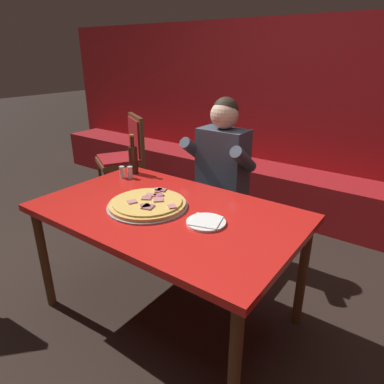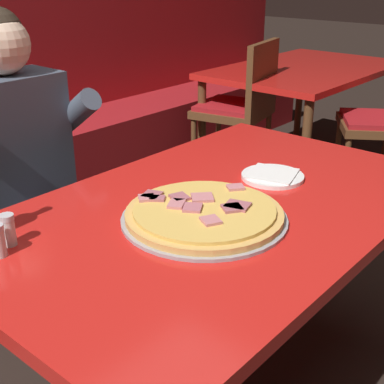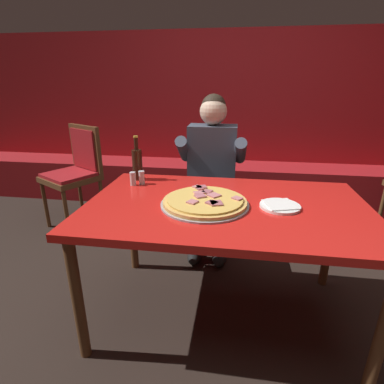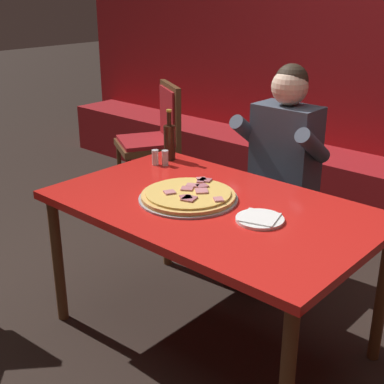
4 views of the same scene
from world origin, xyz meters
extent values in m
plane|color=black|center=(0.00, 0.00, 0.00)|extent=(24.00, 24.00, 0.00)
cube|color=#A3191E|center=(0.00, 1.86, 0.23)|extent=(6.46, 0.48, 0.46)
cylinder|color=brown|center=(-0.70, -0.41, 0.35)|extent=(0.06, 0.06, 0.70)
cylinder|color=brown|center=(-0.70, 0.41, 0.35)|extent=(0.06, 0.06, 0.70)
cylinder|color=brown|center=(0.70, 0.41, 0.35)|extent=(0.06, 0.06, 0.70)
cube|color=red|center=(0.00, 0.00, 0.72)|extent=(1.51, 0.93, 0.04)
cylinder|color=#9E9EA3|center=(-0.11, -0.04, 0.75)|extent=(0.47, 0.47, 0.01)
cylinder|color=#DBA856|center=(-0.11, -0.04, 0.76)|extent=(0.45, 0.45, 0.02)
cylinder|color=#E0B251|center=(-0.11, -0.04, 0.77)|extent=(0.40, 0.40, 0.01)
cube|color=#A85B66|center=(-0.07, -0.10, 0.78)|extent=(0.07, 0.07, 0.01)
cube|color=#A85B66|center=(-0.05, -0.10, 0.78)|extent=(0.08, 0.08, 0.01)
cube|color=#C6757A|center=(0.06, -0.02, 0.78)|extent=(0.07, 0.06, 0.01)
cube|color=#A85B66|center=(-0.15, 0.13, 0.78)|extent=(0.07, 0.07, 0.01)
cube|color=#A85B66|center=(-0.11, 0.06, 0.78)|extent=(0.06, 0.07, 0.01)
cube|color=#B76670|center=(-0.14, -0.01, 0.78)|extent=(0.07, 0.07, 0.01)
cube|color=#C6757A|center=(-0.15, 0.04, 0.78)|extent=(0.07, 0.07, 0.01)
cube|color=#C6757A|center=(-0.17, -0.10, 0.78)|extent=(0.07, 0.07, 0.01)
cube|color=#C6757A|center=(-0.07, 0.01, 0.78)|extent=(0.09, 0.09, 0.01)
cube|color=#A85B66|center=(-0.16, 0.10, 0.78)|extent=(0.05, 0.06, 0.01)
cube|color=#C6757A|center=(-0.18, 0.13, 0.78)|extent=(0.06, 0.06, 0.01)
cylinder|color=white|center=(0.28, -0.01, 0.75)|extent=(0.21, 0.21, 0.01)
cube|color=white|center=(0.28, -0.01, 0.76)|extent=(0.19, 0.19, 0.01)
cylinder|color=black|center=(-0.61, 0.35, 0.84)|extent=(0.07, 0.07, 0.20)
cylinder|color=black|center=(-0.61, 0.35, 0.98)|extent=(0.03, 0.03, 0.08)
cylinder|color=#B29933|center=(-0.61, 0.35, 1.03)|extent=(0.03, 0.03, 0.01)
cylinder|color=silver|center=(-0.60, 0.22, 0.78)|extent=(0.04, 0.04, 0.07)
cylinder|color=silver|center=(-0.60, 0.22, 0.76)|extent=(0.03, 0.03, 0.04)
cylinder|color=silver|center=(-0.60, 0.22, 0.82)|extent=(0.04, 0.04, 0.01)
cylinder|color=silver|center=(-0.55, 0.25, 0.78)|extent=(0.04, 0.04, 0.07)
cylinder|color=#B23323|center=(-0.55, 0.25, 0.76)|extent=(0.03, 0.03, 0.04)
cylinder|color=silver|center=(-0.55, 0.25, 0.82)|extent=(0.04, 0.04, 0.01)
ellipsoid|color=black|center=(-0.25, 0.56, 0.04)|extent=(0.11, 0.24, 0.09)
ellipsoid|color=black|center=(-0.05, 0.56, 0.04)|extent=(0.11, 0.24, 0.09)
cylinder|color=#282833|center=(-0.25, 0.56, 0.23)|extent=(0.11, 0.11, 0.43)
cylinder|color=#282833|center=(-0.05, 0.56, 0.23)|extent=(0.11, 0.11, 0.43)
cube|color=#282833|center=(-0.15, 0.66, 0.51)|extent=(0.34, 0.40, 0.12)
cube|color=#424C5B|center=(-0.15, 0.86, 0.78)|extent=(0.38, 0.22, 0.52)
cylinder|color=#424C5B|center=(-0.37, 0.78, 0.86)|extent=(0.09, 0.30, 0.25)
cylinder|color=#424C5B|center=(0.07, 0.78, 0.86)|extent=(0.09, 0.30, 0.25)
sphere|color=beige|center=(-0.15, 0.86, 1.15)|extent=(0.21, 0.21, 0.21)
sphere|color=#2D2319|center=(-0.15, 0.88, 1.18)|extent=(0.19, 0.19, 0.19)
cylinder|color=brown|center=(-1.77, 0.94, 0.23)|extent=(0.04, 0.04, 0.47)
cylinder|color=brown|center=(-1.44, 0.75, 0.23)|extent=(0.04, 0.04, 0.47)
cylinder|color=brown|center=(-1.58, 1.27, 0.23)|extent=(0.04, 0.04, 0.47)
cylinder|color=brown|center=(-1.25, 1.08, 0.23)|extent=(0.04, 0.04, 0.47)
cube|color=brown|center=(-1.51, 1.01, 0.49)|extent=(0.60, 0.60, 0.05)
cube|color=#A3191E|center=(-1.51, 1.01, 0.53)|extent=(0.55, 0.55, 0.03)
cube|color=brown|center=(-1.41, 1.19, 0.75)|extent=(0.40, 0.25, 0.45)
cube|color=#A3191E|center=(-1.42, 1.16, 0.75)|extent=(0.33, 0.20, 0.38)
camera|label=1|loc=(1.16, -1.35, 1.58)|focal=32.00mm
camera|label=2|loc=(-1.16, -0.89, 1.41)|focal=50.00mm
camera|label=3|loc=(0.04, -1.50, 1.36)|focal=28.00mm
camera|label=4|loc=(1.46, -1.76, 1.70)|focal=50.00mm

